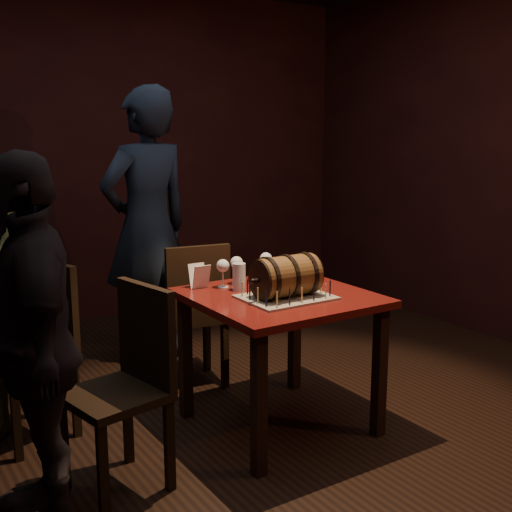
% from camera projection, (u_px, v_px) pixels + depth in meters
% --- Properties ---
extents(room_shell, '(5.04, 5.04, 2.80)m').
position_uv_depth(room_shell, '(245.00, 172.00, 3.23)').
color(room_shell, black).
rests_on(room_shell, ground).
extents(pub_table, '(0.90, 0.90, 0.75)m').
position_uv_depth(pub_table, '(280.00, 314.00, 3.44)').
color(pub_table, '#4D0E0C').
rests_on(pub_table, ground).
extents(cake_board, '(0.45, 0.35, 0.01)m').
position_uv_depth(cake_board, '(286.00, 297.00, 3.33)').
color(cake_board, gray).
rests_on(cake_board, pub_table).
extents(barrel_cake, '(0.39, 0.23, 0.23)m').
position_uv_depth(barrel_cake, '(286.00, 276.00, 3.31)').
color(barrel_cake, brown).
rests_on(barrel_cake, cake_board).
extents(birthday_candles, '(0.40, 0.30, 0.09)m').
position_uv_depth(birthday_candles, '(286.00, 289.00, 3.32)').
color(birthday_candles, '#F1E690').
rests_on(birthday_candles, cake_board).
extents(wine_glass_left, '(0.07, 0.07, 0.16)m').
position_uv_depth(wine_glass_left, '(223.00, 267.00, 3.53)').
color(wine_glass_left, silver).
rests_on(wine_glass_left, pub_table).
extents(wine_glass_mid, '(0.07, 0.07, 0.16)m').
position_uv_depth(wine_glass_mid, '(237.00, 264.00, 3.61)').
color(wine_glass_mid, silver).
rests_on(wine_glass_mid, pub_table).
extents(wine_glass_right, '(0.07, 0.07, 0.16)m').
position_uv_depth(wine_glass_right, '(266.00, 260.00, 3.73)').
color(wine_glass_right, silver).
rests_on(wine_glass_right, pub_table).
extents(pint_of_ale, '(0.07, 0.07, 0.15)m').
position_uv_depth(pint_of_ale, '(239.00, 277.00, 3.49)').
color(pint_of_ale, silver).
rests_on(pint_of_ale, pub_table).
extents(menu_card, '(0.10, 0.05, 0.13)m').
position_uv_depth(menu_card, '(199.00, 276.00, 3.54)').
color(menu_card, white).
rests_on(menu_card, pub_table).
extents(chair_back, '(0.46, 0.46, 0.93)m').
position_uv_depth(chair_back, '(194.00, 308.00, 3.99)').
color(chair_back, black).
rests_on(chair_back, ground).
extents(chair_left_rear, '(0.50, 0.50, 0.93)m').
position_uv_depth(chair_left_rear, '(39.00, 340.00, 3.37)').
color(chair_left_rear, black).
rests_on(chair_left_rear, ground).
extents(chair_left_front, '(0.47, 0.47, 0.93)m').
position_uv_depth(chair_left_front, '(129.00, 376.00, 2.89)').
color(chair_left_front, black).
rests_on(chair_left_front, ground).
extents(person_back, '(0.76, 0.57, 1.90)m').
position_uv_depth(person_back, '(147.00, 228.00, 4.38)').
color(person_back, '#192232').
rests_on(person_back, ground).
extents(person_left_front, '(0.51, 0.95, 1.54)m').
position_uv_depth(person_left_front, '(34.00, 345.00, 2.55)').
color(person_left_front, black).
rests_on(person_left_front, ground).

